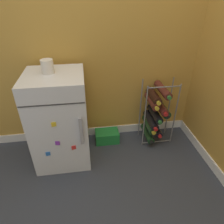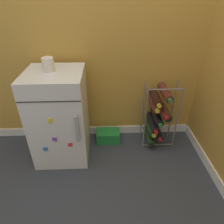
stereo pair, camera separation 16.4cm
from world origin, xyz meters
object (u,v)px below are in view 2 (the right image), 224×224
mini_fridge (60,117)px  fridge_top_cup (48,64)px  soda_box (108,136)px  wine_rack (157,115)px

mini_fridge → fridge_top_cup: fridge_top_cup is taller
fridge_top_cup → soda_box: bearing=15.2°
soda_box → fridge_top_cup: (-0.46, -0.13, 0.83)m
mini_fridge → soda_box: size_ratio=3.46×
soda_box → fridge_top_cup: bearing=-164.8°
mini_fridge → wine_rack: bearing=7.4°
mini_fridge → wine_rack: size_ratio=1.25×
mini_fridge → fridge_top_cup: 0.48m
wine_rack → mini_fridge: bearing=-172.6°
mini_fridge → wine_rack: (0.91, 0.12, -0.08)m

